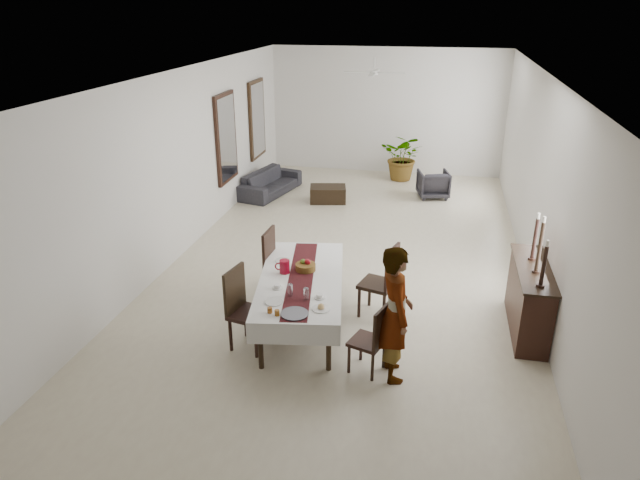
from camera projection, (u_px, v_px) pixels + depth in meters
The scene contains 85 objects.
floor at pixel (347, 264), 9.96m from camera, with size 6.00×12.00×0.00m, color beige.
ceiling at pixel (351, 75), 8.72m from camera, with size 6.00×12.00×0.02m, color white.
wall_back at pixel (386, 112), 14.75m from camera, with size 6.00×0.02×3.20m, color silver.
wall_front at pixel (209, 416), 3.93m from camera, with size 6.00×0.02×3.20m, color silver.
wall_left at pixel (179, 165), 9.91m from camera, with size 0.02×12.00×3.20m, color silver.
wall_right at pixel (541, 187), 8.77m from camera, with size 0.02×12.00×3.20m, color silver.
dining_table_top at pixel (301, 280), 7.85m from camera, with size 0.95×2.29×0.05m, color black.
table_leg_fl at pixel (261, 345), 7.01m from camera, with size 0.07×0.07×0.67m, color black.
table_leg_fr at pixel (329, 347), 6.97m from camera, with size 0.07×0.07×0.67m, color black.
table_leg_bl at pixel (280, 268), 9.01m from camera, with size 0.07×0.07×0.67m, color black.
table_leg_br at pixel (333, 270), 8.98m from camera, with size 0.07×0.07×0.67m, color black.
tablecloth_top at pixel (301, 278), 7.84m from camera, with size 1.13×2.46×0.01m, color white.
tablecloth_drape_left at pixel (261, 286), 7.92m from camera, with size 0.01×2.46×0.29m, color white.
tablecloth_drape_right at pixel (341, 288), 7.87m from camera, with size 0.01×2.46×0.29m, color silver.
tablecloth_drape_near at pixel (293, 335), 6.77m from camera, with size 1.13×0.01×0.29m, color silver.
tablecloth_drape_far at pixel (307, 251), 9.03m from camera, with size 1.13×0.01×0.29m, color white.
table_runner at pixel (301, 277), 7.84m from camera, with size 0.33×2.39×0.00m, color #53171B.
red_pitcher at pixel (285, 267), 7.95m from camera, with size 0.14×0.14×0.19m, color maroon.
pitcher_handle at pixel (279, 266), 7.95m from camera, with size 0.11×0.11×0.02m, color maroon.
wine_glass_near at pixel (306, 294), 7.23m from camera, with size 0.07×0.07×0.16m, color silver.
wine_glass_mid at pixel (290, 290), 7.33m from camera, with size 0.07×0.07×0.16m, color silver.
teacup_right at pixel (320, 296), 7.29m from camera, with size 0.09×0.09×0.06m, color white.
saucer_right at pixel (320, 298), 7.30m from camera, with size 0.14×0.14×0.01m, color silver.
teacup_left at pixel (277, 286), 7.53m from camera, with size 0.09×0.09×0.06m, color white.
saucer_left at pixel (277, 288), 7.54m from camera, with size 0.14×0.14×0.01m, color white.
plate_near_right at pixel (321, 309), 7.03m from camera, with size 0.23×0.23×0.01m, color silver.
bread_near_right at pixel (321, 307), 7.02m from camera, with size 0.09×0.09×0.09m, color #DDB06C.
plate_near_left at pixel (274, 302), 7.19m from camera, with size 0.23×0.23×0.01m, color silver.
plate_far_left at pixel (283, 261), 8.33m from camera, with size 0.23×0.23×0.01m, color silver.
serving_tray at pixel (295, 314), 6.91m from camera, with size 0.34×0.34×0.02m, color #414045.
jam_jar_a at pixel (277, 313), 6.89m from camera, with size 0.06×0.06×0.07m, color #915315.
jam_jar_b at pixel (270, 310), 6.94m from camera, with size 0.06×0.06×0.07m, color brown.
fruit_basket at pixel (306, 267), 8.04m from camera, with size 0.29×0.29×0.10m, color brown.
fruit_red at pixel (308, 262), 8.03m from camera, with size 0.09×0.09×0.09m, color #A21018.
fruit_green at pixel (303, 262), 8.04m from camera, with size 0.08×0.08×0.08m, color #547121.
chair_right_near_seat at pixel (367, 342), 6.94m from camera, with size 0.39×0.39×0.04m, color black.
chair_right_near_leg_fl at pixel (372, 367), 6.82m from camera, with size 0.04×0.04×0.39m, color black.
chair_right_near_leg_fr at pixel (384, 354), 7.07m from camera, with size 0.04×0.04×0.39m, color black.
chair_right_near_leg_bl at pixel (349, 359), 6.97m from camera, with size 0.04×0.04×0.39m, color black.
chair_right_near_leg_br at pixel (361, 347), 7.23m from camera, with size 0.04×0.04×0.39m, color black.
chair_right_near_back at pixel (381, 327), 6.75m from camera, with size 0.39×0.04×0.50m, color black.
chair_right_far_seat at pixel (377, 284), 8.17m from camera, with size 0.47×0.47×0.05m, color black.
chair_right_far_leg_fl at pixel (384, 309), 8.04m from camera, with size 0.05×0.05×0.46m, color black.
chair_right_far_leg_fr at pixel (394, 297), 8.35m from camera, with size 0.05×0.05×0.46m, color black.
chair_right_far_leg_bl at pixel (359, 303), 8.20m from camera, with size 0.05×0.05×0.46m, color black.
chair_right_far_leg_br at pixel (370, 292), 8.51m from camera, with size 0.05×0.05×0.46m, color black.
chair_right_far_back at pixel (392, 267), 7.96m from camera, with size 0.47×0.04×0.59m, color black.
chair_left_near_seat at pixel (250, 314), 7.40m from camera, with size 0.47×0.47×0.05m, color black.
chair_left_near_leg_fl at pixel (246, 321), 7.73m from camera, with size 0.05×0.05×0.46m, color black.
chair_left_near_leg_fr at pixel (231, 335), 7.41m from camera, with size 0.05×0.05×0.46m, color black.
chair_left_near_leg_bl at pixel (270, 327), 7.58m from camera, with size 0.05×0.05×0.46m, color black.
chair_left_near_leg_br at pixel (256, 342), 7.26m from camera, with size 0.05×0.05×0.46m, color black.
chair_left_near_back at pixel (234, 289), 7.35m from camera, with size 0.47×0.04×0.59m, color black.
chair_left_far_seat at pixel (283, 270), 8.59m from camera, with size 0.47×0.47×0.05m, color black.
chair_left_far_leg_fl at pixel (276, 278), 8.91m from camera, with size 0.05×0.05×0.47m, color black.
chair_left_far_leg_fr at pixel (267, 290), 8.57m from camera, with size 0.05×0.05×0.47m, color black.
chair_left_far_leg_bl at pixel (299, 281), 8.82m from camera, with size 0.05×0.05×0.47m, color black.
chair_left_far_leg_br at pixel (292, 293), 8.47m from camera, with size 0.05×0.05×0.47m, color black.
chair_left_far_back at pixel (269, 249), 8.52m from camera, with size 0.47×0.04×0.60m, color black.
woman at pixel (395, 314), 6.68m from camera, with size 0.62×0.41×1.71m, color gray.
sideboard_body at pixel (529, 300), 7.79m from camera, with size 0.41×1.54×0.93m, color black.
sideboard_top at pixel (534, 268), 7.61m from camera, with size 0.45×1.61×0.03m, color black.
candlestick_near_base at pixel (540, 286), 7.09m from camera, with size 0.10×0.10×0.03m, color black.
candlestick_near_shaft at pixel (544, 266), 6.98m from camera, with size 0.05×0.05×0.51m, color black.
candlestick_near_candle at pixel (547, 243), 6.86m from camera, with size 0.04×0.04×0.08m, color beige.
candlestick_mid_base at pixel (536, 271), 7.46m from camera, with size 0.10×0.10×0.03m, color black.
candlestick_mid_shaft at pixel (540, 247), 7.32m from camera, with size 0.05×0.05×0.67m, color black.
candlestick_mid_candle at pixel (544, 220), 7.18m from camera, with size 0.04×0.04×0.08m, color beige.
candlestick_far_base at pixel (532, 259), 7.83m from camera, with size 0.10×0.10×0.03m, color black.
candlestick_far_shaft at pixel (535, 238), 7.71m from camera, with size 0.05×0.05×0.57m, color black.
candlestick_far_candle at pixel (539, 216), 7.59m from camera, with size 0.04×0.04×0.08m, color beige.
sofa at pixel (270, 182), 13.51m from camera, with size 1.86×0.73×0.54m, color #2C2A30.
armchair at pixel (433, 184), 13.24m from camera, with size 0.67×0.69×0.63m, color #2D2A2F.
coffee_table at pixel (328, 194), 12.99m from camera, with size 0.80×0.54×0.36m, color black.
potted_plant at pixel (404, 157), 14.42m from camera, with size 1.08×0.93×1.19m, color #365823.
mirror_frame_near at pixel (226, 138), 11.89m from camera, with size 0.06×1.05×1.85m, color black.
mirror_glass_near at pixel (228, 138), 11.88m from camera, with size 0.01×0.90×1.70m, color silver.
mirror_frame_far at pixel (257, 119), 13.78m from camera, with size 0.06×1.05×1.85m, color black.
mirror_glass_far at pixel (258, 119), 13.78m from camera, with size 0.01×0.90×1.70m, color silver.
fan_rod at pixel (374, 62), 11.47m from camera, with size 0.04×0.04×0.20m, color silver.
fan_hub at pixel (374, 73), 11.54m from camera, with size 0.16×0.16×0.08m, color white.
fan_blade_n at pixel (376, 71), 11.86m from camera, with size 0.10×0.55×0.01m, color silver.
fan_blade_s at pixel (372, 75), 11.23m from camera, with size 0.10×0.55×0.01m, color silver.
fan_blade_e at pixel (391, 73), 11.48m from camera, with size 0.55×0.10×0.01m, color silver.
fan_blade_w at pixel (357, 72), 11.61m from camera, with size 0.55×0.10×0.01m, color white.
Camera 1 is at (1.40, -8.92, 4.24)m, focal length 32.00 mm.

